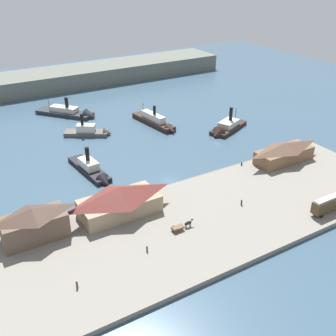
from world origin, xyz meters
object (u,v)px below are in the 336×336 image
Objects in this scene: street_tram at (329,203)px; mooring_post_center_west at (242,164)px; ferry_outer_harbor at (157,122)px; ferry_approaching_east at (92,132)px; ferry_shed_west_terminal at (119,200)px; ferry_shed_east_terminal at (284,152)px; pedestrian_near_west_shed at (77,285)px; ferry_moored_east at (225,129)px; pedestrian_at_waters_edge at (242,203)px; ferry_shed_customs_shed at (34,223)px; horse_cart at (182,226)px; ferry_near_quay at (93,171)px; pedestrian_near_cart at (147,249)px; ferry_moored_west at (72,113)px; mooring_post_east at (305,145)px.

street_tram is 11.55× the size of mooring_post_center_west.
ferry_approaching_east is (-24.81, 4.28, -0.21)m from ferry_outer_harbor.
ferry_shed_west_terminal is at bearing 149.95° from street_tram.
ferry_shed_east_terminal is 11.06× the size of pedestrian_near_west_shed.
pedestrian_at_waters_edge is at bearing -123.38° from ferry_moored_east.
ferry_shed_customs_shed reaches higher than horse_cart.
ferry_outer_harbor is (35.61, 24.31, 0.24)m from ferry_near_quay.
street_tram is 0.52× the size of ferry_moored_east.
ferry_near_quay is (-7.20, 38.12, -0.84)m from horse_cart.
ferry_moored_east is at bearing 28.31° from ferry_shed_west_terminal.
street_tram is 47.26m from pedestrian_near_cart.
street_tram is 0.43× the size of ferry_moored_west.
horse_cart is 0.26× the size of ferry_near_quay.
ferry_moored_west is at bearing 112.35° from mooring_post_center_west.
ferry_shed_east_terminal reaches higher than mooring_post_center_west.
ferry_moored_west is at bearing 77.47° from ferry_near_quay.
pedestrian_at_waters_edge is 1.84× the size of mooring_post_center_west.
ferry_moored_east reaches higher than street_tram.
ferry_shed_west_terminal is at bearing -100.32° from ferry_moored_west.
ferry_approaching_east is (14.37, 69.65, -0.60)m from pedestrian_near_cart.
ferry_approaching_east is at bearing -91.51° from ferry_moored_west.
pedestrian_near_west_shed is 48.22m from ferry_near_quay.
mooring_post_center_west is at bearing -26.03° from ferry_near_quay.
pedestrian_near_cart is at bearing -94.02° from ferry_shed_west_terminal.
ferry_moored_west is (-43.19, 45.18, -0.05)m from ferry_moored_east.
street_tram reaches higher than horse_cart.
ferry_approaching_east is at bearing 86.91° from horse_cart.
pedestrian_near_west_shed is 88.07m from ferry_outer_harbor.
ferry_approaching_east reaches higher than ferry_near_quay.
horse_cart is at bearing -151.36° from mooring_post_center_west.
pedestrian_near_cart is 74.49m from mooring_post_east.
ferry_near_quay is at bearing -110.70° from ferry_approaching_east.
ferry_approaching_east is (-15.23, 65.81, -0.64)m from pedestrian_at_waters_edge.
ferry_shed_customs_shed reaches higher than ferry_shed_west_terminal.
ferry_shed_west_terminal is at bearing -103.96° from ferry_approaching_east.
ferry_outer_harbor is at bearing 81.15° from pedestrian_at_waters_edge.
ferry_approaching_east reaches higher than ferry_outer_harbor.
ferry_shed_customs_shed is 0.66× the size of ferry_near_quay.
mooring_post_center_west is 27.29m from mooring_post_east.
mooring_post_center_west is (60.98, 23.87, -0.34)m from pedestrian_near_west_shed.
street_tram is at bearing -68.10° from ferry_approaching_east.
ferry_moored_east is (57.00, 30.71, -3.74)m from ferry_shed_west_terminal.
street_tram is 66.29m from ferry_near_quay.
mooring_post_east is 29.53m from ferry_moored_east.
ferry_outer_harbor is 1.23× the size of ferry_moored_east.
mooring_post_east is (60.74, 17.90, -0.47)m from horse_cart.
mooring_post_east is at bearing 50.31° from street_tram.
street_tram is 37.66m from horse_cart.
ferry_approaching_east is 49.22m from ferry_moored_east.
ferry_shed_east_terminal is (56.01, 0.27, -0.66)m from ferry_shed_west_terminal.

